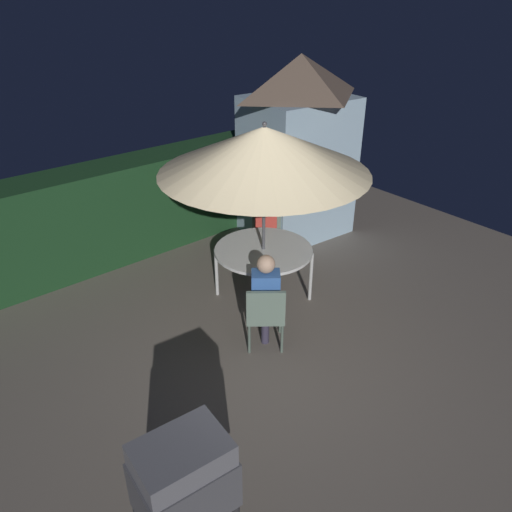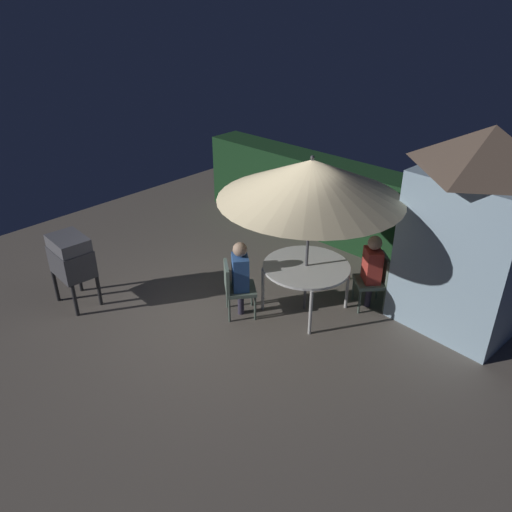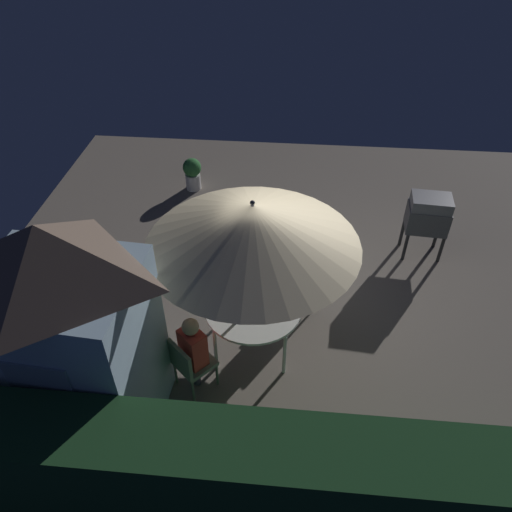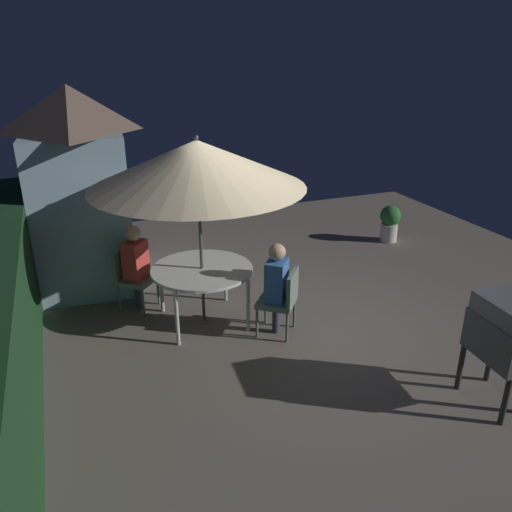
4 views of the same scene
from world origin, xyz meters
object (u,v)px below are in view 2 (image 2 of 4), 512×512
at_px(patio_umbrella, 311,180).
at_px(person_in_blue, 240,271).
at_px(person_in_red, 372,264).
at_px(bbq_grill, 71,257).
at_px(chair_far_side, 235,286).
at_px(garden_shed, 473,230).
at_px(chair_near_shed, 376,278).
at_px(patio_table, 306,269).

relative_size(patio_umbrella, person_in_blue, 2.15).
bearing_deg(patio_umbrella, person_in_red, 47.43).
xyz_separation_m(bbq_grill, chair_far_side, (2.11, 1.54, -0.33)).
relative_size(patio_umbrella, person_in_red, 2.15).
bearing_deg(garden_shed, chair_near_shed, -155.47).
bearing_deg(patio_umbrella, garden_shed, 35.40).
height_order(garden_shed, person_in_red, garden_shed).
xyz_separation_m(patio_umbrella, bbq_grill, (-2.81, -2.41, -1.34)).
height_order(person_in_red, person_in_blue, same).
bearing_deg(chair_far_side, garden_shed, 40.50).
xyz_separation_m(garden_shed, chair_far_side, (-2.59, -2.21, -1.03)).
relative_size(garden_shed, person_in_red, 2.42).
bearing_deg(chair_near_shed, garden_shed, 24.53).
xyz_separation_m(patio_table, patio_umbrella, (-0.00, -0.00, 1.45)).
distance_m(patio_umbrella, bbq_grill, 3.93).
bearing_deg(patio_umbrella, person_in_blue, -128.84).
bearing_deg(patio_umbrella, chair_far_side, -128.84).
height_order(bbq_grill, person_in_blue, person_in_blue).
bearing_deg(bbq_grill, chair_far_side, 36.14).
relative_size(chair_far_side, person_in_blue, 0.71).
height_order(garden_shed, patio_table, garden_shed).
relative_size(patio_table, patio_umbrella, 0.50).
height_order(chair_near_shed, person_in_blue, person_in_blue).
bearing_deg(person_in_blue, chair_far_side, -128.84).
relative_size(bbq_grill, person_in_red, 0.95).
distance_m(person_in_red, person_in_blue, 2.07).
height_order(patio_umbrella, chair_near_shed, patio_umbrella).
distance_m(garden_shed, patio_umbrella, 2.41).
height_order(patio_table, patio_umbrella, patio_umbrella).
height_order(garden_shed, patio_umbrella, garden_shed).
height_order(garden_shed, chair_far_side, garden_shed).
bearing_deg(chair_near_shed, chair_far_side, -130.71).
bearing_deg(patio_table, garden_shed, 35.40).
bearing_deg(chair_far_side, patio_umbrella, 51.16).
distance_m(bbq_grill, chair_near_shed, 4.83).
distance_m(patio_table, patio_umbrella, 1.45).
bearing_deg(person_in_blue, bbq_grill, -143.39).
distance_m(patio_umbrella, chair_far_side, 2.01).
bearing_deg(person_in_blue, garden_shed, 40.23).
bearing_deg(bbq_grill, patio_umbrella, 40.63).
bearing_deg(person_in_red, garden_shed, 25.97).
xyz_separation_m(patio_umbrella, chair_near_shed, (0.76, 0.83, -1.67)).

